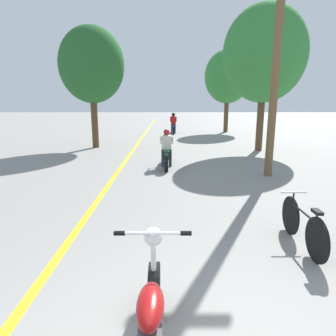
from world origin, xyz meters
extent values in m
cube|color=yellow|center=(-1.70, 12.38, 0.00)|extent=(0.14, 48.00, 0.01)
cylinder|color=brown|center=(3.12, 7.31, 3.49)|extent=(0.24, 0.24, 6.98)
cylinder|color=#513A23|center=(4.26, 12.22, 1.58)|extent=(0.32, 0.32, 3.16)
ellipsoid|color=#337F38|center=(4.26, 12.22, 4.34)|extent=(3.71, 3.34, 4.27)
cylinder|color=#513A23|center=(4.28, 20.68, 1.48)|extent=(0.32, 0.32, 2.96)
ellipsoid|color=#337F38|center=(4.28, 20.68, 4.02)|extent=(3.33, 2.99, 3.83)
cylinder|color=#513A23|center=(-3.68, 13.13, 1.49)|extent=(0.32, 0.32, 2.98)
ellipsoid|color=#235B28|center=(-3.68, 13.13, 3.97)|extent=(3.11, 2.80, 3.58)
cylinder|color=black|center=(-0.19, 1.07, 0.28)|extent=(0.12, 0.57, 0.57)
ellipsoid|color=maroon|center=(-0.19, 0.38, 0.60)|extent=(0.24, 0.61, 0.21)
cube|color=#4C4C51|center=(-0.19, 0.38, 0.33)|extent=(0.20, 0.36, 0.24)
cylinder|color=silver|center=(-0.19, 0.98, 0.65)|extent=(0.06, 0.23, 0.75)
cylinder|color=silver|center=(-0.19, 0.89, 1.02)|extent=(0.66, 0.04, 0.04)
cylinder|color=black|center=(-0.52, 0.89, 1.02)|extent=(0.11, 0.05, 0.05)
cylinder|color=black|center=(0.14, 0.89, 1.02)|extent=(0.11, 0.05, 0.05)
sphere|color=silver|center=(-0.19, 0.98, 0.94)|extent=(0.20, 0.20, 0.20)
cylinder|color=black|center=(-0.09, 9.39, 0.30)|extent=(0.12, 0.60, 0.60)
cylinder|color=black|center=(-0.09, 7.87, 0.30)|extent=(0.12, 0.60, 0.60)
cube|color=#0C4723|center=(-0.09, 8.63, 0.48)|extent=(0.20, 0.97, 0.28)
cylinder|color=silver|center=(-0.09, 9.29, 0.95)|extent=(0.50, 0.03, 0.03)
cylinder|color=#282D3D|center=(-0.22, 8.58, 0.31)|extent=(0.11, 0.11, 0.62)
cylinder|color=#282D3D|center=(0.04, 8.58, 0.31)|extent=(0.11, 0.11, 0.62)
cube|color=silver|center=(-0.09, 8.61, 0.87)|extent=(0.34, 0.27, 0.52)
cylinder|color=silver|center=(-0.29, 8.77, 0.92)|extent=(0.08, 0.41, 0.32)
cylinder|color=silver|center=(0.11, 8.77, 0.92)|extent=(0.08, 0.41, 0.32)
sphere|color=#B21919|center=(-0.09, 8.65, 1.23)|extent=(0.21, 0.21, 0.21)
cylinder|color=black|center=(0.35, 20.47, 0.31)|extent=(0.12, 0.61, 0.61)
cylinder|color=black|center=(0.35, 19.06, 0.31)|extent=(0.12, 0.61, 0.61)
cube|color=navy|center=(0.35, 19.76, 0.49)|extent=(0.20, 0.90, 0.28)
cylinder|color=silver|center=(0.35, 20.37, 0.96)|extent=(0.50, 0.03, 0.03)
cylinder|color=slate|center=(0.22, 19.71, 0.31)|extent=(0.11, 0.11, 0.63)
cylinder|color=slate|center=(0.48, 19.71, 0.31)|extent=(0.11, 0.11, 0.63)
cube|color=red|center=(0.35, 19.74, 0.93)|extent=(0.34, 0.28, 0.62)
cylinder|color=red|center=(0.15, 19.90, 0.99)|extent=(0.08, 0.49, 0.38)
cylinder|color=red|center=(0.55, 19.90, 0.99)|extent=(0.08, 0.49, 0.38)
sphere|color=black|center=(0.35, 19.78, 1.35)|extent=(0.24, 0.24, 0.24)
cylinder|color=black|center=(2.12, 3.09, 0.34)|extent=(0.04, 0.67, 0.67)
cylinder|color=black|center=(2.12, 2.13, 0.34)|extent=(0.04, 0.67, 0.67)
cylinder|color=black|center=(2.12, 2.61, 0.57)|extent=(0.04, 0.77, 0.04)
cylinder|color=black|center=(2.12, 2.21, 0.54)|extent=(0.03, 0.03, 0.40)
cube|color=black|center=(2.12, 2.21, 0.74)|extent=(0.10, 0.20, 0.05)
cylinder|color=black|center=(2.12, 3.04, 0.56)|extent=(0.03, 0.03, 0.44)
cylinder|color=silver|center=(2.12, 3.04, 0.77)|extent=(0.44, 0.03, 0.03)
camera|label=1|loc=(-0.04, -1.85, 2.31)|focal=32.00mm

